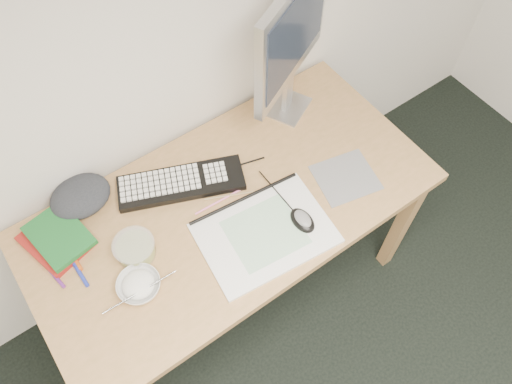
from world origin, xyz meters
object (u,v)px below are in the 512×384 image
Objects in this scene: desk at (231,216)px; rice_bowl at (139,286)px; keyboard at (181,183)px; sketchpad at (265,233)px; monitor at (292,36)px.

rice_bowl is (-0.40, -0.09, 0.10)m from desk.
rice_bowl is at bearing -117.10° from keyboard.
keyboard reaches higher than desk.
keyboard reaches higher than sketchpad.
sketchpad is 0.98× the size of keyboard.
sketchpad reaches higher than desk.
rice_bowl is (-0.30, -0.25, 0.01)m from keyboard.
keyboard is 0.62m from monitor.
monitor is (0.39, 0.40, 0.34)m from sketchpad.
keyboard is at bearing 161.68° from monitor.
rice_bowl reaches higher than keyboard.
rice_bowl reaches higher than sketchpad.
sketchpad is at bearing -79.73° from desk.
desk is at bearing 106.50° from sketchpad.
desk is at bearing -36.60° from keyboard.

